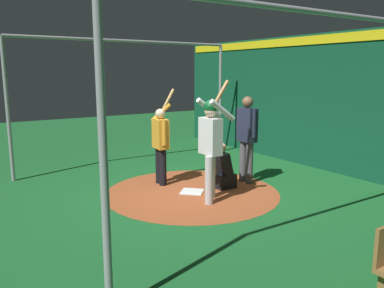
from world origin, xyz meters
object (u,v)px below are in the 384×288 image
object	(u,v)px
umpire	(247,135)
visitor	(161,141)
home_plate	(192,192)
batter	(211,140)
catcher	(222,170)

from	to	relation	value
umpire	visitor	bearing A→B (deg)	-29.09
home_plate	batter	distance (m)	1.25
catcher	visitor	bearing A→B (deg)	-44.80
batter	visitor	world-z (taller)	batter
batter	home_plate	bearing A→B (deg)	-88.37
umpire	catcher	bearing A→B (deg)	1.81
home_plate	visitor	world-z (taller)	visitor
home_plate	visitor	xyz separation A→B (m)	(0.22, -0.82, 0.89)
home_plate	batter	world-z (taller)	batter
umpire	batter	bearing A→B (deg)	22.76
home_plate	catcher	world-z (taller)	catcher
home_plate	catcher	size ratio (longest dim) A/B	0.46
catcher	visitor	size ratio (longest dim) A/B	0.47
batter	catcher	size ratio (longest dim) A/B	2.34
home_plate	batter	bearing A→B (deg)	91.63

